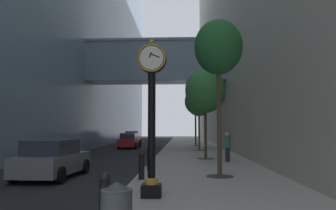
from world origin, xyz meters
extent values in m
plane|color=black|center=(0.00, 27.00, 0.00)|extent=(110.00, 110.00, 0.00)
cube|color=#9E998E|center=(2.98, 30.00, 0.07)|extent=(5.97, 80.00, 0.14)
cube|color=slate|center=(-0.65, 27.69, 8.38)|extent=(13.84, 3.20, 3.71)
cube|color=gray|center=(-0.65, 27.69, 10.35)|extent=(13.84, 3.40, 0.24)
cube|color=black|center=(1.00, 5.91, 0.32)|extent=(0.55, 0.55, 0.35)
cylinder|color=gold|center=(1.00, 5.91, 0.58)|extent=(0.39, 0.38, 0.18)
cylinder|color=black|center=(1.00, 5.91, 2.17)|extent=(0.22, 0.22, 2.99)
cylinder|color=black|center=(1.00, 5.91, 4.08)|extent=(0.84, 0.28, 0.84)
torus|color=gold|center=(1.00, 5.75, 4.08)|extent=(0.82, 0.05, 0.82)
cylinder|color=silver|center=(1.00, 5.76, 4.08)|extent=(0.69, 0.01, 0.69)
cylinder|color=silver|center=(1.00, 6.06, 4.08)|extent=(0.69, 0.01, 0.69)
sphere|color=gold|center=(1.00, 5.91, 4.57)|extent=(0.16, 0.16, 0.16)
cube|color=black|center=(0.96, 5.75, 4.16)|extent=(0.09, 0.01, 0.17)
cube|color=black|center=(1.12, 5.75, 4.13)|extent=(0.25, 0.01, 0.13)
cylinder|color=black|center=(0.32, 3.16, 0.57)|extent=(0.23, 0.23, 0.86)
sphere|color=black|center=(0.32, 3.16, 1.07)|extent=(0.24, 0.24, 0.24)
cylinder|color=black|center=(0.32, 9.01, 0.57)|extent=(0.23, 0.23, 0.86)
sphere|color=black|center=(0.32, 9.01, 1.07)|extent=(0.24, 0.24, 0.24)
cylinder|color=black|center=(0.32, 11.93, 0.57)|extent=(0.23, 0.23, 0.86)
sphere|color=black|center=(0.32, 11.93, 1.07)|extent=(0.24, 0.24, 0.24)
cylinder|color=#333335|center=(3.36, 9.85, 0.15)|extent=(1.10, 1.10, 0.02)
cylinder|color=#4C3D2D|center=(3.36, 9.85, 2.40)|extent=(0.18, 0.18, 4.53)
ellipsoid|color=#23602D|center=(3.36, 9.85, 5.41)|extent=(1.97, 1.97, 2.27)
cylinder|color=#333335|center=(3.36, 17.50, 0.15)|extent=(1.10, 1.10, 0.02)
cylinder|color=#4C3D2D|center=(3.36, 17.50, 1.85)|extent=(0.18, 0.18, 3.42)
ellipsoid|color=#387F3D|center=(3.36, 17.50, 4.53)|extent=(2.59, 2.59, 2.97)
cylinder|color=#333335|center=(3.36, 25.15, 0.15)|extent=(1.10, 1.10, 0.02)
cylinder|color=brown|center=(3.36, 25.15, 1.86)|extent=(0.18, 0.18, 3.45)
ellipsoid|color=#428438|center=(3.36, 25.15, 4.46)|extent=(2.32, 2.32, 2.66)
cylinder|color=#333335|center=(3.36, 32.80, 0.15)|extent=(1.10, 1.10, 0.02)
cylinder|color=#4C3D2D|center=(3.36, 32.80, 2.15)|extent=(0.18, 0.18, 4.03)
ellipsoid|color=#23602D|center=(3.36, 32.80, 5.07)|extent=(2.41, 2.41, 2.77)
cone|color=#272A2E|center=(0.78, 2.04, 1.11)|extent=(0.53, 0.53, 0.16)
cylinder|color=#23232D|center=(4.49, 15.68, 0.54)|extent=(0.35, 0.35, 0.81)
cylinder|color=#337560|center=(4.49, 15.68, 1.27)|extent=(0.46, 0.46, 0.65)
sphere|color=beige|center=(4.49, 15.68, 1.72)|extent=(0.25, 0.25, 0.25)
cube|color=brown|center=(4.60, 15.87, 0.91)|extent=(0.23, 0.20, 0.24)
cube|color=slate|center=(-3.55, 10.16, 0.60)|extent=(1.95, 4.18, 0.76)
cube|color=#282D38|center=(-3.56, 9.95, 1.28)|extent=(1.68, 2.36, 0.63)
cylinder|color=black|center=(-4.41, 11.59, 0.32)|extent=(0.24, 0.65, 0.64)
cylinder|color=black|center=(-2.59, 11.53, 0.32)|extent=(0.24, 0.65, 0.64)
cylinder|color=black|center=(-4.50, 8.79, 0.32)|extent=(0.24, 0.65, 0.64)
cylinder|color=black|center=(-2.69, 8.73, 0.32)|extent=(0.24, 0.65, 0.64)
cube|color=silver|center=(-4.55, 38.65, 0.64)|extent=(1.92, 4.54, 0.83)
cube|color=#282D38|center=(-4.54, 38.42, 1.37)|extent=(1.64, 2.56, 0.68)
cylinder|color=black|center=(-5.48, 40.14, 0.32)|extent=(0.24, 0.65, 0.64)
cylinder|color=black|center=(-3.72, 40.20, 0.32)|extent=(0.24, 0.65, 0.64)
cylinder|color=black|center=(-5.37, 37.09, 0.32)|extent=(0.24, 0.65, 0.64)
cylinder|color=black|center=(-3.61, 37.16, 0.32)|extent=(0.24, 0.65, 0.64)
cube|color=#AD191E|center=(-3.67, 30.71, 0.60)|extent=(1.75, 4.62, 0.76)
cube|color=#282D38|center=(-3.67, 30.48, 1.27)|extent=(1.53, 2.59, 0.62)
cylinder|color=black|center=(-4.52, 32.28, 0.32)|extent=(0.22, 0.64, 0.64)
cylinder|color=black|center=(-2.80, 32.27, 0.32)|extent=(0.22, 0.64, 0.64)
cylinder|color=black|center=(-4.54, 29.14, 0.32)|extent=(0.22, 0.64, 0.64)
cylinder|color=black|center=(-2.82, 29.13, 0.32)|extent=(0.22, 0.64, 0.64)
camera|label=1|loc=(1.87, -3.33, 2.06)|focal=34.62mm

